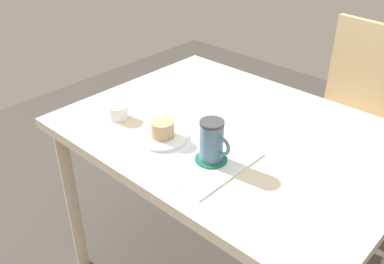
{
  "coord_description": "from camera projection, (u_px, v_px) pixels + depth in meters",
  "views": [
    {
      "loc": [
        0.75,
        -1.02,
        1.51
      ],
      "look_at": [
        -0.04,
        -0.17,
        0.8
      ],
      "focal_mm": 40.0,
      "sensor_mm": 36.0,
      "label": 1
    }
  ],
  "objects": [
    {
      "name": "coffee_mug",
      "position": [
        212.0,
        141.0,
        1.27
      ],
      "size": [
        0.11,
        0.07,
        0.13
      ],
      "color": "slate",
      "rests_on": "coffee_coaster"
    },
    {
      "name": "placemat",
      "position": [
        183.0,
        150.0,
        1.36
      ],
      "size": [
        0.41,
        0.31,
        0.0
      ],
      "primitive_type": "cube",
      "color": "white",
      "rests_on": "dining_table"
    },
    {
      "name": "coffee_coaster",
      "position": [
        211.0,
        159.0,
        1.31
      ],
      "size": [
        0.1,
        0.1,
        0.0
      ],
      "primitive_type": "cylinder",
      "color": "#196B4C",
      "rests_on": "placemat"
    },
    {
      "name": "pastry",
      "position": [
        162.0,
        129.0,
        1.39
      ],
      "size": [
        0.08,
        0.08,
        0.05
      ],
      "primitive_type": "cylinder",
      "color": "tan",
      "rests_on": "pastry_plate"
    },
    {
      "name": "pastry_plate",
      "position": [
        163.0,
        137.0,
        1.41
      ],
      "size": [
        0.16,
        0.16,
        0.01
      ],
      "primitive_type": "cylinder",
      "color": "white",
      "rests_on": "placemat"
    },
    {
      "name": "dining_table",
      "position": [
        233.0,
        149.0,
        1.51
      ],
      "size": [
        1.15,
        0.85,
        0.75
      ],
      "color": "beige",
      "rests_on": "ground_plane"
    },
    {
      "name": "wooden_chair",
      "position": [
        347.0,
        116.0,
        2.06
      ],
      "size": [
        0.46,
        0.46,
        0.94
      ],
      "rotation": [
        0.0,
        0.0,
        3.03
      ],
      "color": "#D1B27F",
      "rests_on": "ground_plane"
    },
    {
      "name": "sugar_bowl",
      "position": [
        118.0,
        112.0,
        1.52
      ],
      "size": [
        0.07,
        0.07,
        0.05
      ],
      "primitive_type": "cylinder",
      "color": "white",
      "rests_on": "dining_table"
    }
  ]
}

